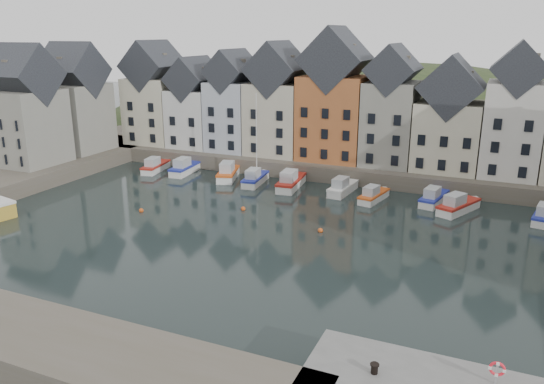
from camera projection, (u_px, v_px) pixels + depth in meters
The scene contains 17 objects.
ground at pixel (243, 240), 50.15m from camera, with size 260.00×260.00×0.00m, color black.
far_quay at pixel (336, 162), 76.19m from camera, with size 90.00×16.00×2.00m, color #514C3E.
hillside at pixel (371, 227), 104.50m from camera, with size 153.60×70.40×64.00m.
far_terrace at pixel (357, 110), 70.93m from camera, with size 72.37×8.16×17.78m.
left_terrace at pixel (53, 108), 73.17m from camera, with size 7.65×17.00×15.69m.
mooring_buoys at pixel (232, 216), 56.31m from camera, with size 20.50×5.50×0.50m.
boat_a at pixel (155, 167), 74.84m from camera, with size 2.86×6.25×2.31m.
boat_b at pixel (185, 168), 73.82m from camera, with size 2.60×6.72×2.52m.
boat_c at pixel (228, 173), 71.14m from camera, with size 4.12×7.27×2.67m.
boat_d at pixel (255, 178), 68.53m from camera, with size 2.62×6.35×11.80m.
boat_e at pixel (291, 182), 66.70m from camera, with size 2.82×7.18×2.69m.
boat_f at pixel (342, 188), 64.56m from camera, with size 2.43×6.24×2.34m.
boat_g at pixel (373, 196), 61.67m from camera, with size 2.73×5.78×2.13m.
boat_h at pixel (434, 198), 60.67m from camera, with size 2.87×6.19×2.29m.
boat_i at pixel (458, 206), 57.75m from camera, with size 4.38×6.61×2.44m.
mooring_bollard at pixel (375, 368), 27.28m from camera, with size 0.48×0.48×0.56m.
life_ring_post at pixel (497, 369), 26.27m from camera, with size 0.80×0.17×1.30m.
Camera 1 is at (21.10, -41.72, 18.90)m, focal length 35.00 mm.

